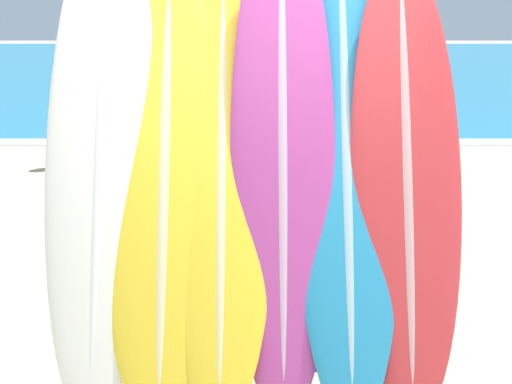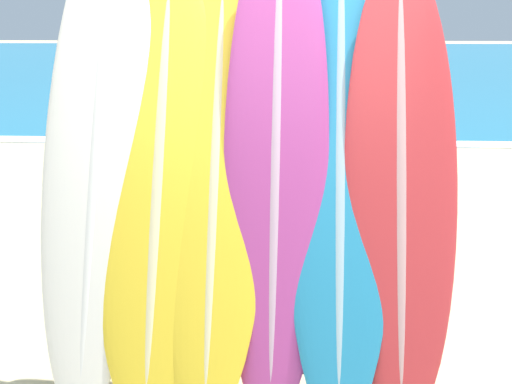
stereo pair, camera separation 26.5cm
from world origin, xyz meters
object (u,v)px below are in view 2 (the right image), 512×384
(surfboard_slot_1, at_px, (159,179))
(surfboard_slot_3, at_px, (276,151))
(surfboard_rack, at_px, (244,307))
(surfboard_slot_4, at_px, (340,155))
(surfboard_slot_5, at_px, (400,179))
(person_near_water, at_px, (361,124))
(surfboard_slot_0, at_px, (98,145))
(person_mid_beach, at_px, (116,91))
(surfboard_slot_2, at_px, (215,181))

(surfboard_slot_1, relative_size, surfboard_slot_3, 0.88)
(surfboard_rack, bearing_deg, surfboard_slot_4, 17.46)
(surfboard_slot_5, relative_size, person_near_water, 1.39)
(surfboard_slot_5, bearing_deg, surfboard_slot_0, 177.11)
(surfboard_slot_4, bearing_deg, person_mid_beach, 114.59)
(surfboard_slot_0, height_order, surfboard_slot_5, surfboard_slot_0)
(surfboard_slot_3, distance_m, surfboard_slot_5, 0.59)
(surfboard_slot_1, relative_size, person_mid_beach, 1.23)
(surfboard_rack, height_order, surfboard_slot_4, surfboard_slot_4)
(surfboard_slot_3, bearing_deg, surfboard_slot_4, 5.22)
(surfboard_slot_0, xyz_separation_m, surfboard_slot_1, (0.31, -0.06, -0.15))
(surfboard_slot_0, bearing_deg, surfboard_slot_5, -2.89)
(surfboard_slot_3, distance_m, person_near_water, 3.63)
(surfboard_slot_0, distance_m, surfboard_slot_1, 0.35)
(surfboard_slot_4, bearing_deg, surfboard_rack, -162.54)
(surfboard_rack, height_order, surfboard_slot_1, surfboard_slot_1)
(surfboard_slot_5, bearing_deg, surfboard_rack, -174.65)
(surfboard_slot_0, bearing_deg, person_near_water, 66.64)
(surfboard_rack, bearing_deg, person_near_water, 77.61)
(surfboard_slot_4, distance_m, person_near_water, 3.56)
(surfboard_slot_1, height_order, person_near_water, surfboard_slot_1)
(surfboard_slot_0, xyz_separation_m, surfboard_slot_2, (0.57, -0.06, -0.15))
(surfboard_slot_5, xyz_separation_m, person_near_water, (0.08, 3.59, -0.23))
(surfboard_slot_2, xyz_separation_m, surfboard_slot_4, (0.59, 0.06, 0.12))
(surfboard_rack, xyz_separation_m, surfboard_slot_1, (-0.41, 0.08, 0.60))
(surfboard_slot_0, relative_size, person_mid_beach, 1.40)
(person_near_water, distance_m, person_mid_beach, 3.66)
(surfboard_slot_1, relative_size, surfboard_slot_4, 0.90)
(surfboard_slot_2, relative_size, surfboard_slot_4, 0.90)
(surfboard_slot_1, bearing_deg, surfboard_slot_2, 0.28)
(surfboard_slot_4, bearing_deg, surfboard_slot_2, -174.38)
(surfboard_slot_5, bearing_deg, person_near_water, 88.65)
(surfboard_slot_5, distance_m, person_mid_beach, 6.43)
(surfboard_slot_2, relative_size, surfboard_slot_5, 0.98)
(surfboard_slot_1, relative_size, surfboard_slot_5, 0.98)
(surfboard_rack, xyz_separation_m, person_mid_beach, (-2.15, 5.82, 0.49))
(surfboard_rack, relative_size, surfboard_slot_4, 0.76)
(surfboard_slot_1, bearing_deg, person_near_water, 71.27)
(surfboard_slot_1, distance_m, surfboard_slot_2, 0.27)
(surfboard_rack, relative_size, surfboard_slot_2, 0.85)
(surfboard_slot_2, height_order, person_near_water, surfboard_slot_2)
(person_near_water, xyz_separation_m, person_mid_beach, (-2.96, 2.16, 0.09))
(surfboard_slot_2, distance_m, person_mid_beach, 6.08)
(surfboard_slot_4, xyz_separation_m, person_mid_beach, (-2.60, 5.68, -0.23))
(surfboard_rack, relative_size, surfboard_slot_0, 0.74)
(surfboard_slot_5, bearing_deg, surfboard_slot_4, 165.30)
(surfboard_slot_0, distance_m, surfboard_slot_2, 0.60)
(surfboard_slot_1, height_order, surfboard_slot_2, surfboard_slot_1)
(surfboard_slot_2, height_order, surfboard_slot_3, surfboard_slot_3)
(surfboard_slot_0, relative_size, surfboard_slot_2, 1.15)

